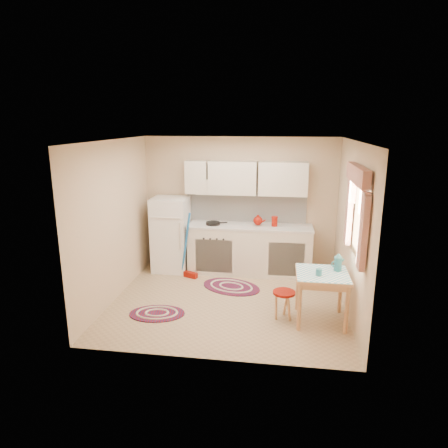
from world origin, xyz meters
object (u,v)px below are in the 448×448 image
(base_cabinets, at_px, (250,250))
(stool, at_px, (284,305))
(fridge, at_px, (171,234))
(table, at_px, (321,297))

(base_cabinets, bearing_deg, stool, -70.02)
(fridge, distance_m, base_cabinets, 1.51)
(base_cabinets, relative_size, table, 3.12)
(fridge, relative_size, base_cabinets, 0.62)
(base_cabinets, distance_m, stool, 1.87)
(table, relative_size, stool, 1.71)
(fridge, height_order, base_cabinets, fridge)
(fridge, relative_size, table, 1.94)
(fridge, distance_m, table, 3.15)
(fridge, bearing_deg, table, -32.60)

